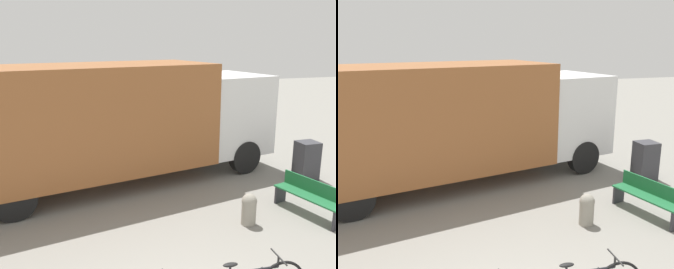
{
  "view_description": "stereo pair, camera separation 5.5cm",
  "coord_description": "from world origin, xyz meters",
  "views": [
    {
      "loc": [
        -1.39,
        -3.67,
        3.84
      ],
      "look_at": [
        1.13,
        4.31,
        1.73
      ],
      "focal_mm": 40.0,
      "sensor_mm": 36.0,
      "label": 1
    },
    {
      "loc": [
        -1.34,
        -3.69,
        3.84
      ],
      "look_at": [
        1.13,
        4.31,
        1.73
      ],
      "focal_mm": 40.0,
      "sensor_mm": 36.0,
      "label": 2
    }
  ],
  "objects": [
    {
      "name": "delivery_truck",
      "position": [
        0.21,
        6.17,
        1.8
      ],
      "size": [
        9.41,
        4.19,
        3.25
      ],
      "rotation": [
        0.0,
        0.0,
        0.19
      ],
      "color": "#99592D",
      "rests_on": "ground"
    },
    {
      "name": "park_bench",
      "position": [
        4.01,
        2.82,
        0.45
      ],
      "size": [
        0.77,
        1.74,
        0.8
      ],
      "rotation": [
        0.0,
        0.0,
        1.8
      ],
      "color": "#1E6638",
      "rests_on": "ground"
    },
    {
      "name": "bollard_near_bench",
      "position": [
        2.46,
        2.81,
        0.37
      ],
      "size": [
        0.32,
        0.32,
        0.69
      ],
      "color": "gray",
      "rests_on": "ground"
    },
    {
      "name": "utility_box",
      "position": [
        5.37,
        4.74,
        0.55
      ],
      "size": [
        0.57,
        0.52,
        1.1
      ],
      "color": "#38383D",
      "rests_on": "ground"
    }
  ]
}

